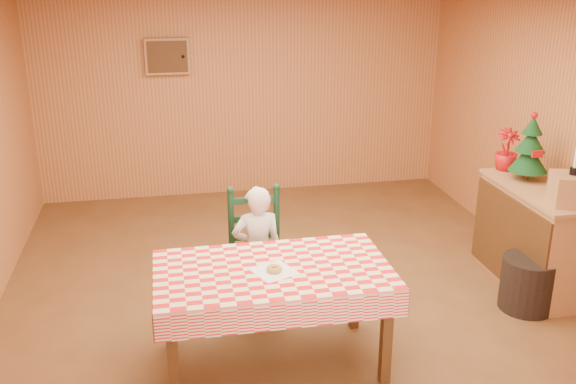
{
  "coord_description": "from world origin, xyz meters",
  "views": [
    {
      "loc": [
        -0.99,
        -4.81,
        2.76
      ],
      "look_at": [
        0.0,
        0.2,
        0.95
      ],
      "focal_mm": 40.0,
      "sensor_mm": 36.0,
      "label": 1
    }
  ],
  "objects_px": {
    "dining_table": "(273,279)",
    "ladder_chair": "(257,256)",
    "shelf_unit": "(534,237)",
    "crate": "(571,189)",
    "christmas_tree": "(530,149)",
    "seated_child": "(258,252)",
    "storage_bin": "(528,284)"
  },
  "relations": [
    {
      "from": "crate",
      "to": "storage_bin",
      "type": "bearing_deg",
      "value": 178.49
    },
    {
      "from": "seated_child",
      "to": "shelf_unit",
      "type": "relative_size",
      "value": 0.91
    },
    {
      "from": "dining_table",
      "to": "shelf_unit",
      "type": "distance_m",
      "value": 2.63
    },
    {
      "from": "storage_bin",
      "to": "ladder_chair",
      "type": "bearing_deg",
      "value": 169.62
    },
    {
      "from": "shelf_unit",
      "to": "christmas_tree",
      "type": "distance_m",
      "value": 0.79
    },
    {
      "from": "crate",
      "to": "christmas_tree",
      "type": "relative_size",
      "value": 0.48
    },
    {
      "from": "dining_table",
      "to": "shelf_unit",
      "type": "relative_size",
      "value": 1.34
    },
    {
      "from": "seated_child",
      "to": "crate",
      "type": "relative_size",
      "value": 3.75
    },
    {
      "from": "ladder_chair",
      "to": "seated_child",
      "type": "relative_size",
      "value": 0.96
    },
    {
      "from": "ladder_chair",
      "to": "storage_bin",
      "type": "relative_size",
      "value": 2.37
    },
    {
      "from": "crate",
      "to": "dining_table",
      "type": "bearing_deg",
      "value": -171.66
    },
    {
      "from": "dining_table",
      "to": "storage_bin",
      "type": "distance_m",
      "value": 2.32
    },
    {
      "from": "ladder_chair",
      "to": "shelf_unit",
      "type": "bearing_deg",
      "value": -0.43
    },
    {
      "from": "shelf_unit",
      "to": "crate",
      "type": "xyz_separation_m",
      "value": [
        0.01,
        -0.4,
        0.59
      ]
    },
    {
      "from": "shelf_unit",
      "to": "crate",
      "type": "bearing_deg",
      "value": -88.77
    },
    {
      "from": "dining_table",
      "to": "seated_child",
      "type": "xyz_separation_m",
      "value": [
        0.0,
        0.73,
        -0.13
      ]
    },
    {
      "from": "dining_table",
      "to": "shelf_unit",
      "type": "xyz_separation_m",
      "value": [
        2.5,
        0.77,
        -0.22
      ]
    },
    {
      "from": "dining_table",
      "to": "ladder_chair",
      "type": "height_order",
      "value": "ladder_chair"
    },
    {
      "from": "seated_child",
      "to": "storage_bin",
      "type": "relative_size",
      "value": 2.47
    },
    {
      "from": "ladder_chair",
      "to": "seated_child",
      "type": "xyz_separation_m",
      "value": [
        0.0,
        -0.06,
        0.06
      ]
    },
    {
      "from": "christmas_tree",
      "to": "ladder_chair",
      "type": "bearing_deg",
      "value": -174.74
    },
    {
      "from": "seated_child",
      "to": "storage_bin",
      "type": "height_order",
      "value": "seated_child"
    },
    {
      "from": "shelf_unit",
      "to": "dining_table",
      "type": "bearing_deg",
      "value": -162.93
    },
    {
      "from": "seated_child",
      "to": "shelf_unit",
      "type": "height_order",
      "value": "seated_child"
    },
    {
      "from": "christmas_tree",
      "to": "storage_bin",
      "type": "xyz_separation_m",
      "value": [
        -0.26,
        -0.64,
        -0.98
      ]
    },
    {
      "from": "seated_child",
      "to": "dining_table",
      "type": "bearing_deg",
      "value": 90.0
    },
    {
      "from": "dining_table",
      "to": "seated_child",
      "type": "height_order",
      "value": "seated_child"
    },
    {
      "from": "seated_child",
      "to": "christmas_tree",
      "type": "bearing_deg",
      "value": -173.46
    },
    {
      "from": "ladder_chair",
      "to": "storage_bin",
      "type": "distance_m",
      "value": 2.3
    },
    {
      "from": "shelf_unit",
      "to": "christmas_tree",
      "type": "height_order",
      "value": "christmas_tree"
    },
    {
      "from": "christmas_tree",
      "to": "storage_bin",
      "type": "distance_m",
      "value": 1.2
    },
    {
      "from": "dining_table",
      "to": "crate",
      "type": "height_order",
      "value": "crate"
    }
  ]
}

